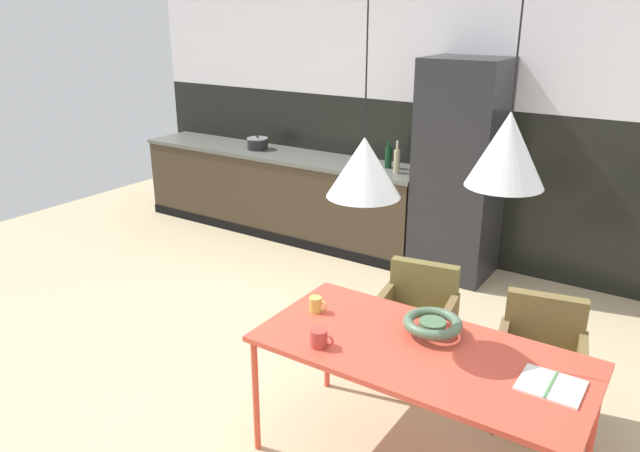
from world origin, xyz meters
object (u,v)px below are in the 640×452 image
(mug_tall_blue, at_px, (319,338))
(mug_glass_clear, at_px, (316,304))
(fruit_bowl, at_px, (432,324))
(pendant_lamp_over_table_far, at_px, (507,149))
(refrigerator_column, at_px, (459,171))
(armchair_head_of_table, at_px, (541,346))
(dining_table, at_px, (421,357))
(cooking_pot, at_px, (258,143))
(pendant_lamp_over_table_near, at_px, (364,167))
(open_book, at_px, (551,385))
(bottle_oil_tall, at_px, (397,160))
(bottle_spice_small, at_px, (388,157))
(armchair_by_stool, at_px, (418,306))

(mug_tall_blue, bearing_deg, mug_glass_clear, 126.49)
(fruit_bowl, distance_m, pendant_lamp_over_table_far, 1.09)
(refrigerator_column, relative_size, armchair_head_of_table, 2.60)
(dining_table, relative_size, mug_glass_clear, 14.74)
(dining_table, xyz_separation_m, mug_glass_clear, (-0.67, 0.04, 0.09))
(armchair_head_of_table, xyz_separation_m, cooking_pot, (-3.53, 1.75, 0.48))
(cooking_pot, height_order, pendant_lamp_over_table_near, pendant_lamp_over_table_near)
(armchair_head_of_table, distance_m, pendant_lamp_over_table_near, 1.61)
(dining_table, distance_m, pendant_lamp_over_table_near, 1.01)
(open_book, relative_size, pendant_lamp_over_table_far, 0.21)
(armchair_head_of_table, height_order, pendant_lamp_over_table_near, pendant_lamp_over_table_near)
(pendant_lamp_over_table_near, bearing_deg, bottle_oil_tall, 112.90)
(pendant_lamp_over_table_far, bearing_deg, open_book, 13.25)
(refrigerator_column, xyz_separation_m, armchair_head_of_table, (1.23, -1.75, -0.50))
(fruit_bowl, bearing_deg, bottle_spice_small, 122.19)
(refrigerator_column, height_order, dining_table, refrigerator_column)
(mug_tall_blue, xyz_separation_m, pendant_lamp_over_table_far, (0.78, 0.22, 1.03))
(armchair_head_of_table, xyz_separation_m, open_book, (0.21, -0.76, 0.25))
(dining_table, distance_m, mug_glass_clear, 0.68)
(cooking_pot, relative_size, pendant_lamp_over_table_near, 0.16)
(bottle_oil_tall, height_order, pendant_lamp_over_table_far, pendant_lamp_over_table_far)
(open_book, xyz_separation_m, bottle_spice_small, (-2.17, 2.57, 0.27))
(refrigerator_column, bearing_deg, pendant_lamp_over_table_near, -79.46)
(open_book, bearing_deg, pendant_lamp_over_table_near, -175.84)
(pendant_lamp_over_table_near, bearing_deg, cooking_pot, 137.02)
(dining_table, xyz_separation_m, open_book, (0.62, 0.03, 0.05))
(armchair_by_stool, bearing_deg, cooking_pot, -41.37)
(dining_table, height_order, mug_glass_clear, mug_glass_clear)
(mug_glass_clear, bearing_deg, armchair_head_of_table, 34.73)
(mug_glass_clear, height_order, pendant_lamp_over_table_near, pendant_lamp_over_table_near)
(bottle_spice_small, distance_m, pendant_lamp_over_table_near, 2.97)
(refrigerator_column, height_order, armchair_head_of_table, refrigerator_column)
(armchair_by_stool, distance_m, cooking_pot, 3.23)
(refrigerator_column, distance_m, armchair_by_stool, 1.81)
(bottle_oil_tall, bearing_deg, dining_table, -60.54)
(mug_tall_blue, bearing_deg, bottle_oil_tall, 109.19)
(armchair_head_of_table, relative_size, pendant_lamp_over_table_far, 0.58)
(mug_tall_blue, relative_size, pendant_lamp_over_table_far, 0.10)
(dining_table, xyz_separation_m, bottle_oil_tall, (-1.40, 2.47, 0.33))
(cooking_pot, bearing_deg, pendant_lamp_over_table_near, -42.98)
(mug_glass_clear, relative_size, pendant_lamp_over_table_far, 0.09)
(pendant_lamp_over_table_far, bearing_deg, dining_table, 173.26)
(mug_tall_blue, relative_size, bottle_oil_tall, 0.43)
(refrigerator_column, bearing_deg, armchair_by_stool, -76.17)
(cooking_pot, distance_m, pendant_lamp_over_table_near, 3.86)
(refrigerator_column, bearing_deg, bottle_oil_tall, -172.48)
(dining_table, relative_size, cooking_pot, 7.30)
(bottle_oil_tall, distance_m, pendant_lamp_over_table_near, 2.80)
(refrigerator_column, relative_size, open_book, 7.03)
(armchair_head_of_table, xyz_separation_m, pendant_lamp_over_table_far, (-0.08, -0.83, 1.32))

